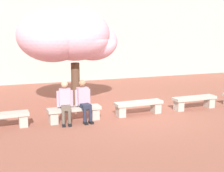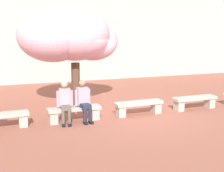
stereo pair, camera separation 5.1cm
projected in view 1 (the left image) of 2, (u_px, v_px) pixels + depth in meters
The scene contains 7 objects.
ground_plane at pixel (139, 115), 10.49m from camera, with size 100.00×100.00×0.00m, color #8E5142.
stone_bench_near_west at pixel (74, 112), 9.69m from camera, with size 1.67×0.46×0.45m.
stone_bench_center at pixel (139, 106), 10.44m from camera, with size 1.67×0.46×0.45m.
stone_bench_near_east at pixel (194, 101), 11.19m from camera, with size 1.67×0.46×0.45m.
person_seated_left at pixel (65, 100), 9.47m from camera, with size 0.51×0.71×1.29m.
person_seated_right at pixel (84, 99), 9.67m from camera, with size 0.51×0.71×1.29m.
cherry_tree_main at pixel (68, 36), 11.05m from camera, with size 3.69×2.72×3.60m.
Camera 1 is at (-4.35, -9.21, 2.84)m, focal length 50.00 mm.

